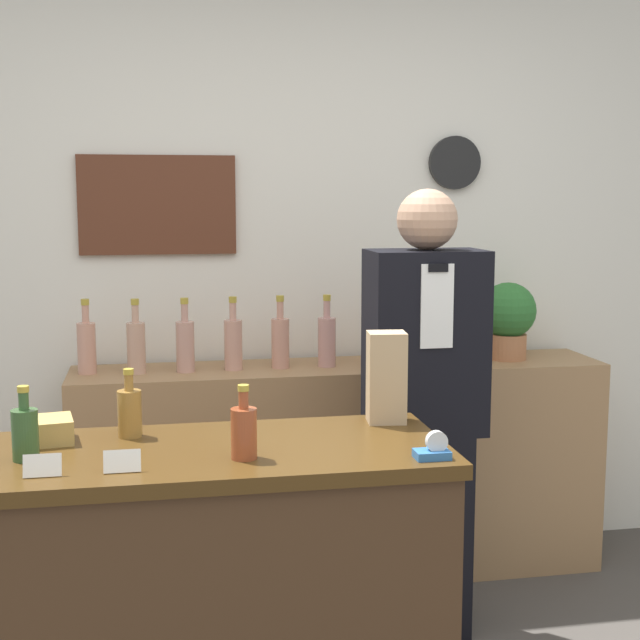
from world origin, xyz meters
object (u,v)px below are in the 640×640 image
Objects in this scene: paper_bag at (386,377)px; tape_dispenser at (434,450)px; shopkeeper at (424,417)px; potted_plant at (508,317)px.

tape_dispenser is at bearing -86.39° from paper_bag.
shopkeeper is 0.94m from tape_dispenser.
paper_bag is at bearing -127.74° from potted_plant.
paper_bag is at bearing -118.72° from shopkeeper.
tape_dispenser is at bearing -105.96° from shopkeeper.
paper_bag reaches higher than tape_dispenser.
tape_dispenser is (-0.26, -0.89, 0.15)m from shopkeeper.
shopkeeper is at bearing -134.49° from potted_plant.
paper_bag is at bearing 93.61° from tape_dispenser.
shopkeeper is 6.02× the size of paper_bag.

